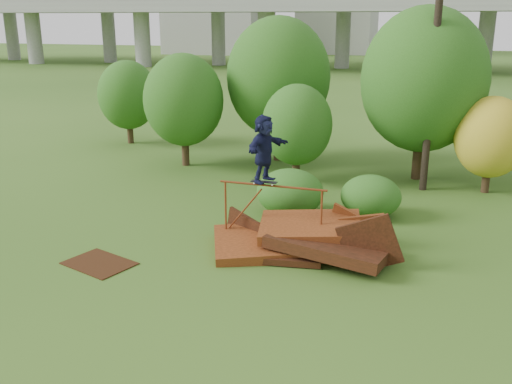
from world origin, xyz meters
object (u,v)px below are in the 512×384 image
(skater, at_px, (264,149))
(utility_pole, at_px, (433,67))
(scrap_pile, at_px, (303,240))
(flat_plate, at_px, (99,263))

(skater, bearing_deg, utility_pole, -12.58)
(scrap_pile, relative_size, flat_plate, 3.18)
(skater, distance_m, utility_pole, 8.78)
(flat_plate, xyz_separation_m, utility_pole, (8.24, 10.15, 4.74))
(flat_plate, height_order, utility_pole, utility_pole)
(scrap_pile, height_order, skater, skater)
(flat_plate, distance_m, utility_pole, 13.91)
(scrap_pile, bearing_deg, skater, 171.65)
(skater, xyz_separation_m, utility_pole, (4.32, 7.42, 1.81))
(scrap_pile, xyz_separation_m, flat_plate, (-5.17, -2.55, -0.36))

